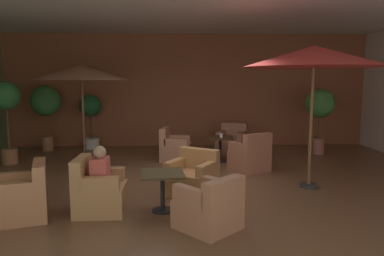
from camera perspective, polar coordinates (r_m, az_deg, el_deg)
The scene contains 20 objects.
ground_plane at distance 7.35m, azimuth 0.15°, elevation -8.89°, with size 11.26×9.01×0.02m, color brown.
wall_back_brick at distance 11.53m, azimuth -0.82°, elevation 5.79°, with size 11.26×0.08×3.45m, color brown.
ceiling_slab at distance 7.20m, azimuth 0.15°, elevation 18.81°, with size 11.26×9.01×0.06m, color silver.
cafe_table_front_left at distance 9.37m, azimuth 4.37°, elevation -2.47°, with size 0.69×0.69×0.62m.
armchair_front_left_north at distance 9.50m, azimuth -2.74°, elevation -3.14°, with size 0.83×0.81×0.85m.
armchair_front_left_east at distance 8.48m, azimuth 8.96°, elevation -4.42°, with size 0.97×0.98×0.89m.
armchair_front_left_south at distance 10.51m, azimuth 6.16°, elevation -2.18°, with size 0.98×1.00×0.83m.
cafe_table_front_right at distance 5.86m, azimuth -4.57°, elevation -8.18°, with size 0.73×0.73×0.62m.
armchair_front_right_north at distance 6.73m, azimuth 0.10°, elevation -7.70°, with size 1.05×1.05×0.80m.
armchair_front_right_east at distance 6.02m, azimuth -14.25°, elevation -9.54°, with size 0.75×0.74×0.87m.
armchair_front_right_south at distance 5.23m, azimuth 2.70°, elevation -12.28°, with size 1.03×1.04×0.76m.
armchair_mid_center_north at distance 6.15m, azimuth -24.67°, elevation -9.81°, with size 0.98×0.99×0.84m.
patio_umbrella_tall_red at distance 9.60m, azimuth -16.66°, elevation 8.14°, with size 2.36×2.36×2.42m.
patio_umbrella_center_beige at distance 7.28m, azimuth 18.26°, elevation 10.35°, with size 2.66×2.66×2.68m.
potted_tree_left_corner at distance 10.79m, azimuth 19.12°, elevation 3.04°, with size 0.80×0.80×1.81m.
potted_tree_mid_left at distance 10.03m, azimuth -26.70°, elevation 3.33°, with size 0.70×0.70×2.02m.
potted_tree_mid_right at distance 11.53m, azimuth -21.65°, elevation 3.51°, with size 0.87×0.87×1.88m.
potted_tree_right_corner at distance 11.43m, azimuth -15.36°, elevation 2.21°, with size 0.64×0.64×1.62m.
patron_blue_shirt at distance 5.91m, azimuth -13.97°, elevation -6.04°, with size 0.25×0.34×0.62m.
iced_drink_cup at distance 9.25m, azimuth 4.55°, elevation -1.16°, with size 0.08×0.08×0.11m, color silver.
Camera 1 is at (-0.31, -7.05, 2.06)m, focal length 34.61 mm.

